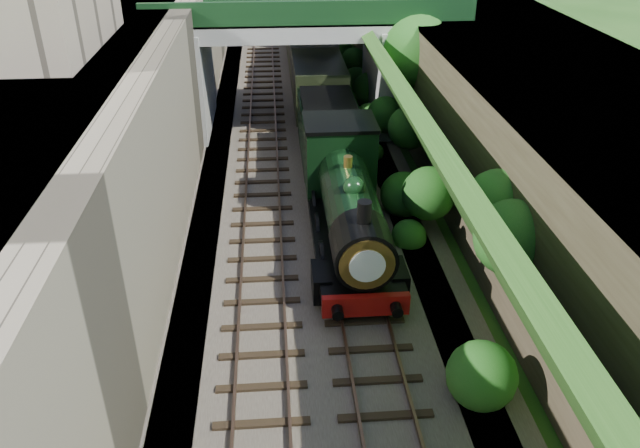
# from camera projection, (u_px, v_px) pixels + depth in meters

# --- Properties ---
(trackbed) EXTENTS (10.00, 90.00, 0.20)m
(trackbed) POSITION_uv_depth(u_px,v_px,m) (302.00, 152.00, 31.72)
(trackbed) COLOR #473F38
(trackbed) RESTS_ON ground
(retaining_wall) EXTENTS (1.00, 90.00, 7.00)m
(retaining_wall) POSITION_uv_depth(u_px,v_px,m) (186.00, 89.00, 29.67)
(retaining_wall) COLOR #756B56
(retaining_wall) RESTS_ON ground
(street_plateau_left) EXTENTS (6.00, 90.00, 7.00)m
(street_plateau_left) POSITION_uv_depth(u_px,v_px,m) (111.00, 91.00, 29.43)
(street_plateau_left) COLOR #262628
(street_plateau_left) RESTS_ON ground
(street_plateau_right) EXTENTS (8.00, 90.00, 6.25)m
(street_plateau_right) POSITION_uv_depth(u_px,v_px,m) (493.00, 89.00, 30.88)
(street_plateau_right) COLOR #262628
(street_plateau_right) RESTS_ON ground
(embankment_slope) EXTENTS (4.63, 90.00, 6.42)m
(embankment_slope) POSITION_uv_depth(u_px,v_px,m) (399.00, 107.00, 30.67)
(embankment_slope) COLOR #1E4714
(embankment_slope) RESTS_ON ground
(track_left) EXTENTS (2.50, 90.00, 0.20)m
(track_left) POSITION_uv_depth(u_px,v_px,m) (263.00, 150.00, 31.51)
(track_left) COLOR black
(track_left) RESTS_ON trackbed
(track_right) EXTENTS (2.50, 90.00, 0.20)m
(track_right) POSITION_uv_depth(u_px,v_px,m) (326.00, 148.00, 31.73)
(track_right) COLOR black
(track_right) RESTS_ON trackbed
(road_bridge) EXTENTS (16.00, 6.40, 7.25)m
(road_bridge) POSITION_uv_depth(u_px,v_px,m) (315.00, 53.00, 33.30)
(road_bridge) COLOR gray
(road_bridge) RESTS_ON ground
(tree) EXTENTS (3.60, 3.80, 6.60)m
(tree) POSITION_uv_depth(u_px,v_px,m) (419.00, 54.00, 30.88)
(tree) COLOR black
(tree) RESTS_ON ground
(locomotive) EXTENTS (3.10, 10.22, 3.83)m
(locomotive) POSITION_uv_depth(u_px,v_px,m) (348.00, 203.00, 22.89)
(locomotive) COLOR black
(locomotive) RESTS_ON trackbed
(tender) EXTENTS (2.70, 6.00, 3.05)m
(tender) POSITION_uv_depth(u_px,v_px,m) (329.00, 137.00, 29.42)
(tender) COLOR black
(tender) RESTS_ON trackbed
(coach_front) EXTENTS (2.90, 18.00, 3.70)m
(coach_front) POSITION_uv_depth(u_px,v_px,m) (312.00, 59.00, 40.15)
(coach_front) COLOR black
(coach_front) RESTS_ON trackbed
(coach_middle) EXTENTS (2.90, 18.00, 3.70)m
(coach_middle) POSITION_uv_depth(u_px,v_px,m) (298.00, 5.00, 56.47)
(coach_middle) COLOR black
(coach_middle) RESTS_ON trackbed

